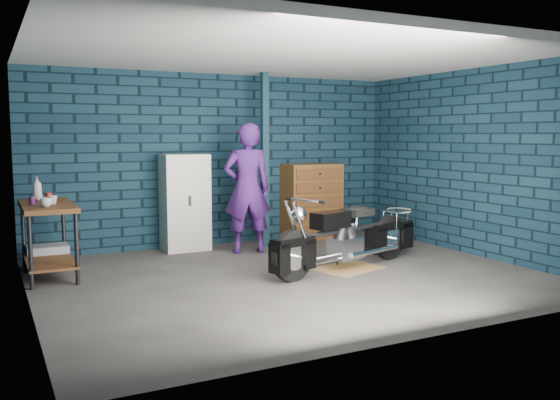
# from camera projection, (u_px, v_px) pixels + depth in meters

# --- Properties ---
(ground) EXTENTS (6.00, 6.00, 0.00)m
(ground) POSITION_uv_depth(u_px,v_px,m) (292.00, 276.00, 7.35)
(ground) COLOR #53504D
(ground) RESTS_ON ground
(room_walls) EXTENTS (6.02, 5.01, 2.71)m
(room_walls) POSITION_uv_depth(u_px,v_px,m) (272.00, 123.00, 7.63)
(room_walls) COLOR #102736
(room_walls) RESTS_ON ground
(support_post) EXTENTS (0.10, 0.10, 2.70)m
(support_post) POSITION_uv_depth(u_px,v_px,m) (265.00, 161.00, 9.18)
(support_post) COLOR #122D3A
(support_post) RESTS_ON ground
(workbench) EXTENTS (0.60, 1.40, 0.91)m
(workbench) POSITION_uv_depth(u_px,v_px,m) (48.00, 240.00, 7.33)
(workbench) COLOR brown
(workbench) RESTS_ON ground
(drip_mat) EXTENTS (0.99, 0.84, 0.01)m
(drip_mat) POSITION_uv_depth(u_px,v_px,m) (348.00, 268.00, 7.78)
(drip_mat) COLOR olive
(drip_mat) RESTS_ON ground
(motorcycle) EXTENTS (2.31, 1.19, 0.98)m
(motorcycle) POSITION_uv_depth(u_px,v_px,m) (348.00, 232.00, 7.72)
(motorcycle) COLOR black
(motorcycle) RESTS_ON ground
(person) EXTENTS (0.79, 0.60, 1.92)m
(person) POSITION_uv_depth(u_px,v_px,m) (247.00, 188.00, 8.75)
(person) COLOR #481E71
(person) RESTS_ON ground
(storage_bin) EXTENTS (0.51, 0.36, 0.32)m
(storage_bin) POSITION_uv_depth(u_px,v_px,m) (48.00, 257.00, 7.73)
(storage_bin) COLOR #97999F
(storage_bin) RESTS_ON ground
(locker) EXTENTS (0.68, 0.49, 1.46)m
(locker) POSITION_uv_depth(u_px,v_px,m) (185.00, 202.00, 8.96)
(locker) COLOR beige
(locker) RESTS_ON ground
(tool_chest) EXTENTS (0.95, 0.53, 1.26)m
(tool_chest) POSITION_uv_depth(u_px,v_px,m) (312.00, 202.00, 9.95)
(tool_chest) COLOR brown
(tool_chest) RESTS_ON ground
(shop_stool) EXTENTS (0.40, 0.40, 0.65)m
(shop_stool) POSITION_uv_depth(u_px,v_px,m) (399.00, 230.00, 8.89)
(shop_stool) COLOR beige
(shop_stool) RESTS_ON ground
(cup_a) EXTENTS (0.16, 0.16, 0.11)m
(cup_a) POSITION_uv_depth(u_px,v_px,m) (46.00, 202.00, 6.92)
(cup_a) COLOR beige
(cup_a) RESTS_ON workbench
(cup_b) EXTENTS (0.13, 0.13, 0.10)m
(cup_b) POSITION_uv_depth(u_px,v_px,m) (53.00, 200.00, 7.19)
(cup_b) COLOR beige
(cup_b) RESTS_ON workbench
(mug_purple) EXTENTS (0.09, 0.09, 0.10)m
(mug_purple) POSITION_uv_depth(u_px,v_px,m) (32.00, 201.00, 7.16)
(mug_purple) COLOR #591863
(mug_purple) RESTS_ON workbench
(mug_red) EXTENTS (0.11, 0.11, 0.12)m
(mug_red) POSITION_uv_depth(u_px,v_px,m) (48.00, 197.00, 7.43)
(mug_red) COLOR maroon
(mug_red) RESTS_ON workbench
(bottle) EXTENTS (0.14, 0.14, 0.31)m
(bottle) POSITION_uv_depth(u_px,v_px,m) (37.00, 188.00, 7.65)
(bottle) COLOR #97999F
(bottle) RESTS_ON workbench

